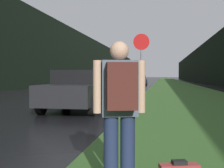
# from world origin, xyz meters

# --- Properties ---
(grass_verge) EXTENTS (6.00, 240.00, 0.02)m
(grass_verge) POSITION_xyz_m (6.58, 40.00, 0.01)
(grass_verge) COLOR #386028
(grass_verge) RESTS_ON ground_plane
(lane_stripe_c) EXTENTS (0.12, 3.00, 0.01)m
(lane_stripe_c) POSITION_xyz_m (0.00, 12.20, 0.00)
(lane_stripe_c) COLOR silver
(lane_stripe_c) RESTS_ON ground_plane
(lane_stripe_d) EXTENTS (0.12, 3.00, 0.01)m
(lane_stripe_d) POSITION_xyz_m (0.00, 19.20, 0.00)
(lane_stripe_d) COLOR silver
(lane_stripe_d) RESTS_ON ground_plane
(treeline_far_side) EXTENTS (2.00, 140.00, 8.58)m
(treeline_far_side) POSITION_xyz_m (-9.58, 50.00, 4.29)
(treeline_far_side) COLOR black
(treeline_far_side) RESTS_ON ground_plane
(treeline_near_side) EXTENTS (2.00, 140.00, 6.74)m
(treeline_near_side) POSITION_xyz_m (12.58, 50.00, 3.37)
(treeline_near_side) COLOR black
(treeline_near_side) RESTS_ON ground_plane
(stop_sign) EXTENTS (0.69, 0.07, 3.08)m
(stop_sign) POSITION_xyz_m (3.99, 12.44, 1.89)
(stop_sign) COLOR slate
(stop_sign) RESTS_ON ground_plane
(hitchhiker_with_backpack) EXTENTS (0.56, 0.48, 1.66)m
(hitchhiker_with_backpack) POSITION_xyz_m (4.42, 3.43, 0.95)
(hitchhiker_with_backpack) COLOR #1E2847
(hitchhiker_with_backpack) RESTS_ON ground_plane
(car_passing_near) EXTENTS (1.96, 4.01, 1.49)m
(car_passing_near) POSITION_xyz_m (1.79, 10.46, 0.75)
(car_passing_near) COLOR black
(car_passing_near) RESTS_ON ground_plane
(car_passing_far) EXTENTS (2.03, 4.05, 1.29)m
(car_passing_far) POSITION_xyz_m (1.79, 38.96, 0.66)
(car_passing_far) COLOR #2D3856
(car_passing_far) RESTS_ON ground_plane
(car_oncoming) EXTENTS (1.93, 4.14, 1.38)m
(car_oncoming) POSITION_xyz_m (-1.79, 44.41, 0.71)
(car_oncoming) COLOR #BCBCBC
(car_oncoming) RESTS_ON ground_plane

